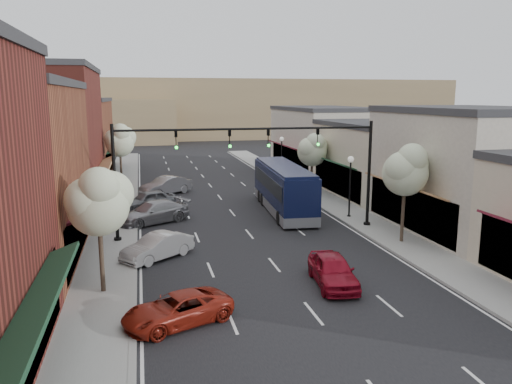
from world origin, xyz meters
TOP-DOWN VIEW (x-y plane):
  - ground at (0.00, 0.00)m, footprint 160.00×160.00m
  - sidewalk_left at (-8.40, 18.50)m, footprint 2.80×73.00m
  - sidewalk_right at (8.40, 18.50)m, footprint 2.80×73.00m
  - curb_left at (-7.00, 18.50)m, footprint 0.25×73.00m
  - curb_right at (7.00, 18.50)m, footprint 0.25×73.00m
  - bldg_left_midfar at (-14.24, 20.00)m, footprint 10.14×14.10m
  - bldg_left_far at (-14.22, 36.00)m, footprint 10.14×18.10m
  - bldg_right_midnear at (13.72, 6.00)m, footprint 9.14×12.10m
  - bldg_right_midfar at (13.70, 18.00)m, footprint 9.14×12.10m
  - bldg_right_far at (13.71, 32.00)m, footprint 9.14×16.10m
  - hill_far at (0.00, 90.00)m, footprint 120.00×30.00m
  - hill_near at (-25.00, 78.00)m, footprint 50.00×20.00m
  - signal_mast_right at (5.62, 8.00)m, footprint 8.22×0.46m
  - signal_mast_left at (-5.62, 8.00)m, footprint 8.22×0.46m
  - tree_right_near at (8.35, 3.94)m, footprint 2.85×2.65m
  - tree_right_far at (8.35, 19.94)m, footprint 2.85×2.65m
  - tree_left_near at (-8.25, -0.06)m, footprint 2.85×2.65m
  - tree_left_far at (-8.25, 25.94)m, footprint 2.85×2.65m
  - lamp_post_near at (7.80, 10.50)m, footprint 0.44×0.44m
  - lamp_post_far at (7.80, 28.00)m, footprint 0.44×0.44m
  - coach_bus at (3.85, 13.65)m, footprint 3.21×11.55m
  - red_hatchback at (1.88, -1.28)m, footprint 2.16×4.38m
  - parked_car_a at (-5.35, -3.71)m, footprint 4.64×3.40m
  - parked_car_b at (-5.79, 4.35)m, footprint 4.10×3.66m
  - parked_car_c at (-5.82, 12.23)m, footprint 5.52×4.26m
  - parked_car_d at (-6.04, 16.73)m, footprint 4.54×3.20m
  - parked_car_e at (-4.43, 22.37)m, footprint 4.85×4.12m

SIDE VIEW (x-z plane):
  - ground at x=0.00m, z-range 0.00..0.00m
  - curb_left at x=-7.00m, z-range -0.01..0.16m
  - curb_right at x=7.00m, z-range -0.01..0.16m
  - sidewalk_left at x=-8.40m, z-range 0.00..0.15m
  - sidewalk_right at x=8.40m, z-range 0.00..0.15m
  - parked_car_a at x=-5.35m, z-range 0.00..1.17m
  - parked_car_b at x=-5.79m, z-range 0.00..1.35m
  - parked_car_d at x=-6.04m, z-range 0.00..1.43m
  - red_hatchback at x=1.88m, z-range 0.00..1.44m
  - parked_car_c at x=-5.82m, z-range 0.00..1.49m
  - parked_car_e at x=-4.43m, z-range 0.00..1.57m
  - coach_bus at x=3.85m, z-range 0.08..3.57m
  - lamp_post_near at x=7.80m, z-range 0.79..5.23m
  - lamp_post_far at x=7.80m, z-range 0.79..5.23m
  - bldg_right_midfar at x=13.70m, z-range -0.03..6.37m
  - bldg_right_far at x=13.71m, z-range -0.04..7.36m
  - bldg_right_midnear at x=13.72m, z-range -0.04..7.86m
  - tree_right_far at x=8.35m, z-range 1.28..6.70m
  - hill_near at x=-25.00m, z-range 0.00..8.00m
  - bldg_left_far at x=-14.22m, z-range -0.04..8.36m
  - tree_left_near at x=-8.25m, z-range 1.38..7.07m
  - tree_right_near at x=8.35m, z-range 1.47..7.43m
  - tree_left_far at x=-8.25m, z-range 1.54..7.67m
  - signal_mast_right at x=5.62m, z-range 1.12..8.12m
  - signal_mast_left at x=-5.62m, z-range 1.12..8.12m
  - bldg_left_midfar at x=-14.24m, z-range -0.05..10.85m
  - hill_far at x=0.00m, z-range 0.00..12.00m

